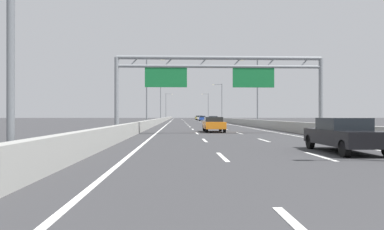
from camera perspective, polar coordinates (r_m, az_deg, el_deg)
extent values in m
plane|color=#38383A|center=(101.13, -0.25, -0.92)|extent=(260.00, 260.00, 0.00)
cube|color=white|center=(13.75, 4.65, -6.37)|extent=(0.16, 3.00, 0.01)
cube|color=white|center=(22.67, 1.93, -3.88)|extent=(0.16, 3.00, 0.01)
cube|color=white|center=(31.64, 0.76, -2.80)|extent=(0.16, 3.00, 0.01)
cube|color=white|center=(40.63, 0.11, -2.19)|extent=(0.16, 3.00, 0.01)
cube|color=white|center=(49.62, -0.31, -1.81)|extent=(0.16, 3.00, 0.01)
cube|color=white|center=(58.61, -0.60, -1.54)|extent=(0.16, 3.00, 0.01)
cube|color=white|center=(67.60, -0.81, -1.34)|extent=(0.16, 3.00, 0.01)
cube|color=white|center=(76.60, -0.97, -1.19)|extent=(0.16, 3.00, 0.01)
cube|color=white|center=(85.59, -1.10, -1.07)|extent=(0.16, 3.00, 0.01)
cube|color=white|center=(94.59, -1.21, -0.98)|extent=(0.16, 3.00, 0.01)
cube|color=white|center=(103.59, -1.29, -0.90)|extent=(0.16, 3.00, 0.01)
cube|color=white|center=(112.59, -1.36, -0.83)|extent=(0.16, 3.00, 0.01)
cube|color=white|center=(121.59, -1.43, -0.77)|extent=(0.16, 3.00, 0.01)
cube|color=white|center=(130.58, -1.48, -0.72)|extent=(0.16, 3.00, 0.01)
cube|color=white|center=(139.58, -1.52, -0.68)|extent=(0.16, 3.00, 0.01)
cube|color=white|center=(148.58, -1.57, -0.64)|extent=(0.16, 3.00, 0.01)
cube|color=white|center=(157.58, -1.60, -0.61)|extent=(0.16, 3.00, 0.01)
cube|color=white|center=(14.62, 18.89, -5.99)|extent=(0.16, 3.00, 0.01)
cube|color=white|center=(23.21, 10.85, -3.79)|extent=(0.16, 3.00, 0.01)
cube|color=white|center=(32.03, 7.21, -2.77)|extent=(0.16, 3.00, 0.01)
cube|color=white|center=(40.93, 5.15, -2.18)|extent=(0.16, 3.00, 0.01)
cube|color=white|center=(49.86, 3.83, -1.80)|extent=(0.16, 3.00, 0.01)
cube|color=white|center=(58.82, 2.91, -1.53)|extent=(0.16, 3.00, 0.01)
cube|color=white|center=(67.78, 2.23, -1.34)|extent=(0.16, 3.00, 0.01)
cube|color=white|center=(76.76, 1.71, -1.19)|extent=(0.16, 3.00, 0.01)
cube|color=white|center=(85.74, 1.30, -1.07)|extent=(0.16, 3.00, 0.01)
cube|color=white|center=(94.72, 0.97, -0.98)|extent=(0.16, 3.00, 0.01)
cube|color=white|center=(103.71, 0.70, -0.90)|extent=(0.16, 3.00, 0.01)
cube|color=white|center=(112.70, 0.47, -0.83)|extent=(0.16, 3.00, 0.01)
cube|color=white|center=(121.69, 0.27, -0.77)|extent=(0.16, 3.00, 0.01)
cube|color=white|center=(130.68, 0.10, -0.72)|extent=(0.16, 3.00, 0.01)
cube|color=white|center=(139.67, -0.05, -0.68)|extent=(0.16, 3.00, 0.01)
cube|color=white|center=(148.67, -0.18, -0.64)|extent=(0.16, 3.00, 0.01)
cube|color=white|center=(157.66, -0.29, -0.61)|extent=(0.16, 3.00, 0.01)
cube|color=white|center=(89.10, -3.37, -1.03)|extent=(0.16, 176.00, 0.01)
cube|color=white|center=(89.50, 3.37, -1.03)|extent=(0.16, 176.00, 0.01)
cube|color=#9E9E99|center=(111.12, -3.98, -0.60)|extent=(0.45, 220.00, 0.95)
cube|color=#9E9E99|center=(111.55, 3.12, -0.60)|extent=(0.45, 220.00, 0.95)
cylinder|color=gray|center=(30.72, -11.41, 2.89)|extent=(0.36, 0.36, 6.20)
cylinder|color=gray|center=(32.53, 19.05, 2.73)|extent=(0.36, 0.36, 6.20)
cylinder|color=gray|center=(30.83, 4.27, 8.67)|extent=(16.68, 0.32, 0.32)
cylinder|color=gray|center=(30.73, 4.27, 7.38)|extent=(16.68, 0.26, 0.26)
cylinder|color=gray|center=(30.79, -8.83, 8.03)|extent=(0.74, 0.10, 0.74)
cylinder|color=gray|center=(30.60, -3.60, 8.08)|extent=(0.74, 0.10, 0.74)
cylinder|color=gray|center=(30.66, 1.66, 8.06)|extent=(0.74, 0.10, 0.74)
cylinder|color=gray|center=(30.97, 6.85, 7.98)|extent=(0.74, 0.10, 0.74)
cylinder|color=gray|center=(31.52, 11.89, 7.84)|extent=(0.74, 0.10, 0.74)
cylinder|color=gray|center=(32.30, 16.72, 7.65)|extent=(0.74, 0.10, 0.74)
cube|color=#146B33|center=(30.45, -3.99, 5.75)|extent=(3.40, 0.12, 1.60)
cube|color=#146B33|center=(31.06, 9.35, 5.63)|extent=(3.40, 0.12, 1.60)
cylinder|color=slate|center=(51.99, -6.92, 3.50)|extent=(0.20, 0.20, 9.50)
cylinder|color=slate|center=(52.39, -5.70, 8.54)|extent=(2.20, 0.12, 0.12)
cube|color=#F2EAC6|center=(52.32, -4.49, 8.44)|extent=(0.56, 0.28, 0.20)
cylinder|color=slate|center=(52.99, 9.95, 3.44)|extent=(0.20, 0.20, 9.50)
cylinder|color=slate|center=(53.25, 8.78, 8.40)|extent=(2.20, 0.12, 0.12)
cube|color=#F2EAC6|center=(53.04, 7.60, 8.32)|extent=(0.56, 0.28, 0.20)
cylinder|color=slate|center=(93.84, -4.80, 1.91)|extent=(0.20, 0.20, 9.50)
cylinder|color=slate|center=(94.07, -4.13, 4.71)|extent=(2.20, 0.12, 0.12)
cube|color=#F2EAC6|center=(94.03, -3.46, 4.66)|extent=(0.56, 0.28, 0.20)
cylinder|color=slate|center=(94.41, 4.58, 1.90)|extent=(0.20, 0.20, 9.50)
cylinder|color=slate|center=(94.55, 3.92, 4.69)|extent=(2.20, 0.12, 0.12)
cube|color=#F2EAC6|center=(94.43, 3.25, 4.64)|extent=(0.56, 0.28, 0.20)
cylinder|color=slate|center=(135.78, -4.00, 1.30)|extent=(0.20, 0.20, 9.50)
cylinder|color=slate|center=(135.94, -3.53, 3.24)|extent=(2.20, 0.12, 0.12)
cube|color=#F2EAC6|center=(135.91, -3.07, 3.20)|extent=(0.56, 0.28, 0.20)
cylinder|color=slate|center=(136.17, 2.50, 1.30)|extent=(0.20, 0.20, 9.50)
cylinder|color=slate|center=(136.27, 2.03, 3.23)|extent=(2.20, 0.12, 0.12)
cube|color=#F2EAC6|center=(136.19, 1.57, 3.19)|extent=(0.56, 0.28, 0.20)
cube|color=yellow|center=(125.86, 0.98, -0.46)|extent=(1.80, 4.16, 0.63)
cube|color=black|center=(126.04, 0.97, -0.20)|extent=(1.58, 1.81, 0.51)
cylinder|color=black|center=(127.35, 0.58, -0.60)|extent=(0.22, 0.64, 0.64)
cylinder|color=black|center=(127.43, 1.29, -0.60)|extent=(0.22, 0.64, 0.64)
cylinder|color=black|center=(124.29, 0.65, -0.61)|extent=(0.22, 0.64, 0.64)
cylinder|color=black|center=(124.38, 1.38, -0.61)|extent=(0.22, 0.64, 0.64)
cube|color=black|center=(16.56, 22.27, -3.15)|extent=(1.84, 4.61, 0.61)
cube|color=black|center=(16.67, 22.06, -1.24)|extent=(1.62, 1.93, 0.48)
cylinder|color=black|center=(17.90, 17.57, -3.90)|extent=(0.22, 0.64, 0.64)
cylinder|color=black|center=(18.51, 22.30, -3.77)|extent=(0.22, 0.64, 0.64)
cylinder|color=black|center=(14.66, 22.22, -4.74)|extent=(0.22, 0.64, 0.64)
cube|color=orange|center=(34.55, 3.34, -1.54)|extent=(1.81, 4.27, 0.61)
cube|color=black|center=(34.79, 3.30, -0.66)|extent=(1.59, 1.75, 0.44)
cylinder|color=black|center=(36.07, 1.84, -1.96)|extent=(0.22, 0.64, 0.64)
cylinder|color=black|center=(36.22, 4.35, -1.96)|extent=(0.22, 0.64, 0.64)
cylinder|color=black|center=(32.91, 2.23, -2.15)|extent=(0.22, 0.64, 0.64)
cylinder|color=black|center=(33.07, 4.98, -2.14)|extent=(0.22, 0.64, 0.64)
cube|color=silver|center=(119.96, 1.19, -0.49)|extent=(1.80, 4.68, 0.62)
cube|color=black|center=(120.07, 1.19, -0.21)|extent=(1.58, 1.90, 0.52)
cylinder|color=black|center=(121.71, 0.77, -0.63)|extent=(0.22, 0.64, 0.64)
cylinder|color=black|center=(121.80, 1.51, -0.62)|extent=(0.22, 0.64, 0.64)
cylinder|color=black|center=(118.13, 0.86, -0.64)|extent=(0.22, 0.64, 0.64)
cylinder|color=black|center=(118.23, 1.62, -0.64)|extent=(0.22, 0.64, 0.64)
cube|color=#A8ADB2|center=(74.29, 3.22, -0.74)|extent=(1.85, 4.13, 0.64)
cube|color=black|center=(74.30, 3.22, -0.33)|extent=(1.63, 1.66, 0.42)
cylinder|color=black|center=(75.73, 2.50, -0.97)|extent=(0.22, 0.64, 0.64)
cylinder|color=black|center=(75.88, 3.73, -0.97)|extent=(0.22, 0.64, 0.64)
cylinder|color=black|center=(72.71, 2.69, -1.01)|extent=(0.22, 0.64, 0.64)
cylinder|color=black|center=(72.87, 3.97, -1.00)|extent=(0.22, 0.64, 0.64)
cube|color=#2347AD|center=(103.84, 1.60, -0.55)|extent=(1.76, 4.15, 0.62)
cube|color=black|center=(104.16, 1.59, -0.26)|extent=(1.55, 1.78, 0.45)
cylinder|color=black|center=(105.31, 1.12, -0.71)|extent=(0.22, 0.64, 0.64)
cylinder|color=black|center=(105.41, 1.96, -0.71)|extent=(0.22, 0.64, 0.64)
cylinder|color=black|center=(102.27, 1.22, -0.73)|extent=(0.22, 0.64, 0.64)
cylinder|color=black|center=(102.37, 2.08, -0.73)|extent=(0.22, 0.64, 0.64)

